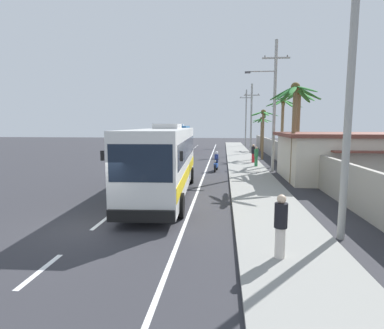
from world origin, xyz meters
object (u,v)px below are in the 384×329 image
at_px(coach_bus_far_lane, 179,137).
at_px(palm_second, 262,126).
at_px(pedestrian_far_walk, 253,153).
at_px(palm_third, 294,106).
at_px(motorcycle_beside_bus, 216,163).
at_px(utility_pole_far, 251,118).
at_px(coach_bus_foreground, 165,158).
at_px(pedestrian_midwalk, 256,156).
at_px(palm_farthest, 298,112).
at_px(palm_nearest, 283,116).
at_px(utility_pole_mid, 274,103).
at_px(utility_pole_nearest, 351,78).
at_px(pedestrian_near_kerb, 281,225).
at_px(palm_fourth, 263,123).
at_px(utility_pole_distant, 246,117).

xyz_separation_m(coach_bus_far_lane, palm_second, (11.85, 2.10, 1.64)).
height_order(pedestrian_far_walk, palm_third, palm_third).
bearing_deg(palm_third, motorcycle_beside_bus, 134.45).
bearing_deg(utility_pole_far, coach_bus_foreground, -105.29).
bearing_deg(motorcycle_beside_bus, coach_bus_far_lane, 107.26).
xyz_separation_m(pedestrian_midwalk, palm_farthest, (3.06, -1.88, 3.82)).
xyz_separation_m(palm_nearest, palm_third, (-0.96, -9.02, 0.32)).
bearing_deg(coach_bus_foreground, utility_pole_mid, 52.68).
bearing_deg(utility_pole_nearest, pedestrian_near_kerb, -139.25).
distance_m(palm_third, palm_farthest, 5.80).
bearing_deg(utility_pole_nearest, motorcycle_beside_bus, 106.89).
xyz_separation_m(pedestrian_midwalk, utility_pole_far, (0.63, 13.12, 3.63)).
relative_size(utility_pole_nearest, utility_pole_far, 1.12).
bearing_deg(palm_third, pedestrian_far_walk, 98.37).
bearing_deg(palm_fourth, palm_second, 83.86).
bearing_deg(palm_farthest, palm_second, 91.32).
distance_m(coach_bus_far_lane, utility_pole_nearest, 35.17).
relative_size(coach_bus_foreground, palm_second, 2.41).
distance_m(utility_pole_mid, palm_nearest, 4.02).
bearing_deg(palm_farthest, pedestrian_far_walk, 123.32).
bearing_deg(utility_pole_distant, palm_second, -81.13).
relative_size(motorcycle_beside_bus, palm_second, 0.40).
bearing_deg(pedestrian_midwalk, palm_fourth, 49.09).
xyz_separation_m(pedestrian_midwalk, utility_pole_nearest, (1.04, -17.31, 4.22)).
distance_m(motorcycle_beside_bus, utility_pole_distant, 31.36).
distance_m(coach_bus_foreground, utility_pole_nearest, 9.79).
relative_size(pedestrian_midwalk, utility_pole_far, 0.19).
height_order(pedestrian_midwalk, utility_pole_distant, utility_pole_distant).
xyz_separation_m(utility_pole_distant, palm_nearest, (1.45, -26.78, -0.55)).
relative_size(pedestrian_midwalk, utility_pole_distant, 0.18).
distance_m(utility_pole_nearest, palm_fourth, 24.15).
bearing_deg(palm_nearest, palm_fourth, 101.94).
bearing_deg(pedestrian_far_walk, pedestrian_near_kerb, 113.63).
bearing_deg(utility_pole_mid, palm_third, -85.01).
relative_size(palm_second, palm_third, 0.77).
distance_m(motorcycle_beside_bus, palm_nearest, 8.18).
height_order(pedestrian_near_kerb, utility_pole_mid, utility_pole_mid).
relative_size(coach_bus_foreground, utility_pole_far, 1.32).
bearing_deg(pedestrian_midwalk, palm_third, -108.23).
bearing_deg(utility_pole_nearest, coach_bus_far_lane, 107.09).
height_order(utility_pole_nearest, utility_pole_far, utility_pole_nearest).
bearing_deg(utility_pole_far, palm_second, 69.12).
relative_size(pedestrian_near_kerb, utility_pole_distant, 0.18).
bearing_deg(utility_pole_distant, palm_fourth, -89.11).
bearing_deg(palm_farthest, palm_fourth, 101.08).
bearing_deg(coach_bus_foreground, coach_bus_far_lane, 96.56).
xyz_separation_m(motorcycle_beside_bus, palm_second, (6.09, 20.63, 3.02)).
distance_m(motorcycle_beside_bus, utility_pole_nearest, 16.28).
bearing_deg(pedestrian_near_kerb, palm_third, -152.01).
height_order(coach_bus_far_lane, motorcycle_beside_bus, coach_bus_far_lane).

